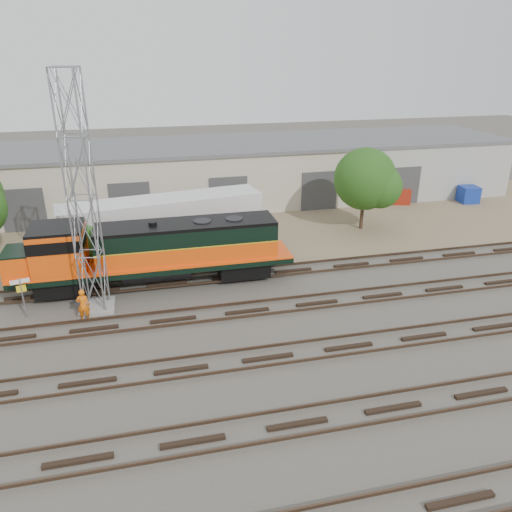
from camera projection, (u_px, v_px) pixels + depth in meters
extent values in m
plane|color=#47423A|center=(253.00, 326.00, 25.80)|extent=(140.00, 140.00, 0.00)
cube|color=#726047|center=(211.00, 230.00, 39.23)|extent=(80.00, 16.00, 0.02)
cube|color=#4C3828|center=(334.00, 502.00, 15.64)|extent=(80.00, 0.08, 0.14)
cube|color=black|center=(297.00, 424.00, 19.05)|extent=(80.00, 2.40, 0.14)
cube|color=#4C3828|center=(304.00, 435.00, 18.33)|extent=(80.00, 0.08, 0.14)
cube|color=#4C3828|center=(292.00, 408.00, 19.67)|extent=(80.00, 0.08, 0.14)
cube|color=black|center=(268.00, 358.00, 23.08)|extent=(80.00, 2.40, 0.14)
cube|color=#4C3828|center=(272.00, 365.00, 22.36)|extent=(80.00, 0.08, 0.14)
cube|color=#4C3828|center=(264.00, 346.00, 23.70)|extent=(80.00, 0.08, 0.14)
cube|color=black|center=(247.00, 311.00, 27.12)|extent=(80.00, 2.40, 0.14)
cube|color=#4C3828|center=(250.00, 316.00, 26.39)|extent=(80.00, 0.08, 0.14)
cube|color=#4C3828|center=(244.00, 303.00, 27.73)|extent=(80.00, 0.08, 0.14)
cube|color=black|center=(232.00, 277.00, 31.15)|extent=(80.00, 2.40, 0.14)
cube|color=#4C3828|center=(234.00, 280.00, 30.42)|extent=(80.00, 0.08, 0.14)
cube|color=#4C3828|center=(230.00, 270.00, 31.76)|extent=(80.00, 0.08, 0.14)
cube|color=beige|center=(197.00, 175.00, 45.43)|extent=(58.00, 10.00, 5.00)
cube|color=#59595B|center=(196.00, 146.00, 44.39)|extent=(58.40, 10.40, 0.30)
cube|color=#999993|center=(444.00, 174.00, 45.53)|extent=(14.00, 0.10, 5.00)
cube|color=#333335|center=(24.00, 210.00, 38.26)|extent=(3.20, 0.12, 3.40)
cube|color=#333335|center=(130.00, 203.00, 39.94)|extent=(3.20, 0.12, 3.40)
cube|color=#333335|center=(229.00, 197.00, 41.63)|extent=(3.20, 0.12, 3.40)
cube|color=#333335|center=(319.00, 191.00, 43.31)|extent=(3.20, 0.12, 3.40)
cube|color=#333335|center=(403.00, 186.00, 45.00)|extent=(3.20, 0.12, 3.40)
cube|color=black|center=(65.00, 283.00, 28.81)|extent=(3.06, 2.29, 0.96)
cube|color=black|center=(243.00, 266.00, 31.02)|extent=(3.06, 2.29, 0.96)
cube|color=black|center=(156.00, 264.00, 29.66)|extent=(16.24, 2.87, 0.33)
cylinder|color=black|center=(157.00, 273.00, 29.90)|extent=(4.01, 1.05, 1.05)
cube|color=#ED4B0B|center=(188.00, 250.00, 29.78)|extent=(10.51, 2.48, 1.15)
cube|color=black|center=(187.00, 233.00, 29.36)|extent=(10.51, 2.48, 0.96)
cube|color=black|center=(186.00, 224.00, 29.14)|extent=(10.51, 2.48, 0.19)
cube|color=#ED4B0B|center=(59.00, 250.00, 28.01)|extent=(2.87, 2.87, 2.48)
cube|color=black|center=(56.00, 228.00, 27.49)|extent=(2.87, 2.87, 0.15)
cube|color=#ED4B0B|center=(19.00, 263.00, 27.77)|extent=(1.53, 2.29, 1.34)
cube|color=gray|center=(97.00, 307.00, 27.53)|extent=(1.85, 1.85, 0.20)
cylinder|color=gray|center=(71.00, 195.00, 25.47)|extent=(0.09, 0.09, 12.32)
cylinder|color=gray|center=(94.00, 194.00, 25.71)|extent=(0.09, 0.09, 12.32)
cylinder|color=gray|center=(69.00, 201.00, 24.46)|extent=(0.09, 0.09, 12.32)
cylinder|color=gray|center=(93.00, 200.00, 24.69)|extent=(0.09, 0.09, 12.32)
cylinder|color=gray|center=(23.00, 299.00, 26.14)|extent=(0.07, 0.07, 2.32)
cube|color=white|center=(20.00, 281.00, 25.74)|extent=(0.93, 0.28, 0.23)
cube|color=yellow|center=(21.00, 289.00, 25.91)|extent=(0.47, 0.16, 0.37)
imported|color=orange|center=(83.00, 305.00, 26.02)|extent=(0.70, 0.49, 1.81)
cube|color=silver|center=(163.00, 218.00, 33.39)|extent=(13.58, 4.70, 2.77)
cube|color=black|center=(237.00, 238.00, 36.06)|extent=(2.83, 2.91, 1.02)
cube|color=black|center=(89.00, 264.00, 31.54)|extent=(0.15, 0.15, 1.33)
cube|color=black|center=(86.00, 252.00, 33.28)|extent=(0.15, 0.15, 1.33)
cube|color=#163299|center=(468.00, 194.00, 45.77)|extent=(1.71, 1.61, 1.50)
cube|color=maroon|center=(401.00, 196.00, 45.50)|extent=(1.86, 1.79, 1.40)
cylinder|color=#382619|center=(81.00, 271.00, 31.71)|extent=(0.26, 0.26, 0.35)
sphere|color=#144513|center=(77.00, 249.00, 31.12)|extent=(3.83, 3.83, 3.83)
sphere|color=#144513|center=(90.00, 257.00, 30.91)|extent=(2.68, 2.68, 2.68)
cylinder|color=#382619|center=(362.00, 214.00, 39.00)|extent=(0.27, 0.27, 2.37)
sphere|color=#144513|center=(365.00, 179.00, 37.89)|extent=(4.73, 4.73, 4.73)
sphere|color=#144513|center=(380.00, 187.00, 37.64)|extent=(3.31, 3.31, 3.31)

